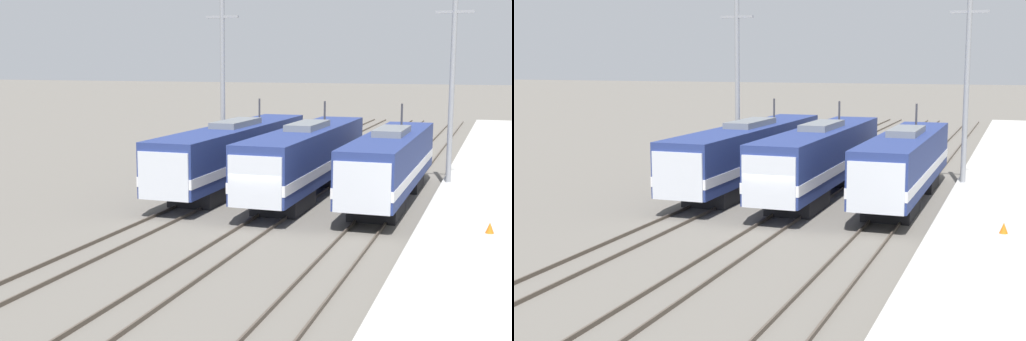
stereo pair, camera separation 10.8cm
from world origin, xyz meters
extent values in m
plane|color=#666059|center=(0.00, 0.00, 0.00)|extent=(400.00, 400.00, 0.00)
cube|color=#4C4238|center=(-5.44, 0.00, 0.07)|extent=(0.07, 120.00, 0.15)
cube|color=#4C4238|center=(-4.00, 0.00, 0.07)|extent=(0.07, 120.00, 0.15)
cube|color=#4C4238|center=(-0.72, 0.00, 0.07)|extent=(0.07, 120.00, 0.15)
cube|color=#4C4238|center=(0.72, 0.00, 0.07)|extent=(0.07, 120.00, 0.15)
cube|color=#4C4238|center=(4.00, 0.00, 0.07)|extent=(0.07, 120.00, 0.15)
cube|color=#4C4238|center=(5.44, 0.00, 0.07)|extent=(0.07, 120.00, 0.15)
cube|color=black|center=(-4.72, 4.25, 0.47)|extent=(2.43, 4.22, 0.95)
cube|color=black|center=(-4.72, 13.84, 0.47)|extent=(2.43, 4.22, 0.95)
cube|color=navy|center=(-4.72, 9.05, 2.31)|extent=(2.85, 19.19, 2.73)
cube|color=silver|center=(-4.72, 9.05, 1.77)|extent=(2.89, 19.23, 0.49)
cube|color=silver|center=(-4.72, 0.30, 2.11)|extent=(2.63, 1.91, 2.32)
cube|color=black|center=(-4.72, -0.57, 2.62)|extent=(2.23, 0.08, 0.65)
cube|color=slate|center=(-4.72, 9.05, 3.85)|extent=(1.57, 4.80, 0.35)
cylinder|color=#38383D|center=(-4.72, 13.27, 4.39)|extent=(0.12, 0.12, 1.42)
cube|color=black|center=(0.00, 3.51, 0.47)|extent=(2.36, 3.88, 0.95)
cube|color=black|center=(0.00, 12.33, 0.47)|extent=(2.36, 3.88, 0.95)
cube|color=navy|center=(0.00, 7.92, 2.36)|extent=(2.77, 17.64, 2.82)
cube|color=silver|center=(0.00, 7.92, 1.80)|extent=(2.81, 17.68, 0.51)
cube|color=silver|center=(0.00, 0.18, 2.15)|extent=(2.55, 2.35, 2.40)
cube|color=black|center=(0.00, -0.91, 2.68)|extent=(2.17, 0.08, 0.67)
cube|color=slate|center=(0.00, 7.92, 3.95)|extent=(1.53, 4.41, 0.35)
cylinder|color=#38383D|center=(0.00, 11.80, 4.43)|extent=(0.12, 0.12, 1.32)
cube|color=black|center=(4.72, 3.69, 0.47)|extent=(2.34, 3.56, 0.95)
cube|color=black|center=(4.72, 11.78, 0.47)|extent=(2.34, 3.56, 0.95)
cube|color=navy|center=(4.72, 7.73, 2.29)|extent=(2.75, 16.18, 2.68)
cube|color=silver|center=(4.72, 7.73, 1.75)|extent=(2.79, 16.22, 0.48)
cube|color=silver|center=(4.72, 0.78, 2.09)|extent=(2.53, 2.48, 2.28)
cube|color=black|center=(4.72, -0.38, 2.59)|extent=(2.15, 0.08, 0.64)
cube|color=slate|center=(4.72, 7.73, 3.80)|extent=(1.51, 4.04, 0.35)
cylinder|color=#38383D|center=(4.72, 11.29, 4.35)|extent=(0.12, 0.12, 1.44)
cylinder|color=gray|center=(-7.05, 12.69, 5.85)|extent=(0.31, 0.31, 11.71)
cube|color=gray|center=(-7.05, 12.69, 10.30)|extent=(2.20, 0.16, 0.16)
cylinder|color=gray|center=(7.37, 12.69, 5.85)|extent=(0.31, 0.31, 11.71)
cube|color=gray|center=(7.37, 12.69, 10.30)|extent=(2.20, 0.16, 0.16)
cube|color=#B7B5AD|center=(9.01, 0.00, 0.20)|extent=(4.00, 120.00, 0.39)
cone|color=orange|center=(10.05, 0.20, 0.62)|extent=(0.36, 0.36, 0.46)
camera|label=1|loc=(10.51, -30.47, 7.57)|focal=50.00mm
camera|label=2|loc=(10.61, -30.43, 7.57)|focal=50.00mm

